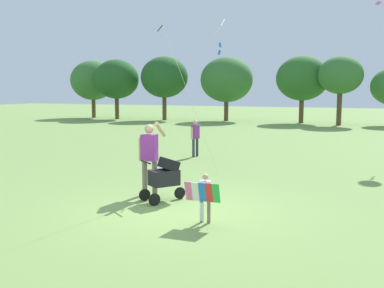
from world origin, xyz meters
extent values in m
plane|color=#75994C|center=(0.00, 0.00, 0.00)|extent=(120.00, 120.00, 0.00)
cylinder|color=brown|center=(-21.05, 26.24, 0.89)|extent=(0.36, 0.36, 1.79)
ellipsoid|color=#387033|center=(-21.05, 26.24, 3.52)|extent=(4.34, 3.91, 3.69)
cylinder|color=brown|center=(-17.84, 25.30, 0.97)|extent=(0.36, 0.36, 1.93)
ellipsoid|color=#235623|center=(-17.84, 25.30, 3.58)|extent=(4.11, 3.70, 3.50)
cylinder|color=brown|center=(-13.32, 25.87, 1.02)|extent=(0.36, 0.36, 2.05)
ellipsoid|color=#235623|center=(-13.32, 25.87, 3.71)|extent=(4.17, 3.75, 3.54)
cylinder|color=brown|center=(-7.97, 26.87, 0.85)|extent=(0.36, 0.36, 1.70)
ellipsoid|color=#387033|center=(-7.97, 26.87, 3.47)|extent=(4.44, 4.00, 3.78)
cylinder|color=brown|center=(-1.71, 26.93, 0.94)|extent=(0.36, 0.36, 1.88)
ellipsoid|color=#2D6628|center=(-1.71, 26.93, 3.52)|extent=(4.10, 3.69, 3.49)
cylinder|color=brown|center=(1.23, 25.79, 1.20)|extent=(0.36, 0.36, 2.40)
ellipsoid|color=#387033|center=(1.23, 25.79, 3.70)|extent=(3.26, 2.93, 2.77)
cylinder|color=#7F705B|center=(0.98, -0.64, 0.24)|extent=(0.07, 0.07, 0.48)
cylinder|color=#7F705B|center=(0.83, -0.64, 0.24)|extent=(0.07, 0.07, 0.48)
cube|color=silver|center=(0.90, -0.64, 0.66)|extent=(0.22, 0.14, 0.36)
cylinder|color=tan|center=(1.03, -0.63, 0.63)|extent=(0.05, 0.05, 0.32)
cylinder|color=tan|center=(0.77, -0.65, 0.63)|extent=(0.05, 0.05, 0.32)
sphere|color=tan|center=(0.90, -0.64, 0.91)|extent=(0.12, 0.12, 0.12)
cube|color=green|center=(1.19, -0.81, 0.65)|extent=(0.15, 0.15, 0.39)
cube|color=red|center=(1.05, -0.81, 0.65)|extent=(0.15, 0.15, 0.39)
cube|color=blue|center=(0.91, -0.82, 0.65)|extent=(0.15, 0.15, 0.39)
cube|color=white|center=(0.77, -0.83, 0.65)|extent=(0.15, 0.15, 0.39)
cube|color=pink|center=(0.64, -0.83, 0.65)|extent=(0.15, 0.15, 0.39)
cube|color=white|center=(0.91, -0.84, 0.27)|extent=(0.08, 0.02, 0.36)
cylinder|color=#7F705B|center=(-1.32, 0.92, 0.43)|extent=(0.13, 0.13, 0.86)
cylinder|color=#7F705B|center=(-1.05, 0.94, 0.43)|extent=(0.13, 0.13, 0.86)
cube|color=purple|center=(-1.18, 0.93, 1.19)|extent=(0.39, 0.26, 0.65)
cylinder|color=tan|center=(-1.42, 0.91, 1.14)|extent=(0.09, 0.09, 0.58)
cylinder|color=tan|center=(-0.96, 1.09, 1.63)|extent=(0.13, 0.53, 0.41)
sphere|color=tan|center=(-1.18, 0.93, 1.64)|extent=(0.22, 0.22, 0.22)
cylinder|color=black|center=(-0.35, 0.89, 0.14)|extent=(0.20, 0.25, 0.28)
cylinder|color=black|center=(-1.03, 0.39, 0.14)|extent=(0.20, 0.25, 0.28)
cylinder|color=black|center=(-0.61, 0.09, 0.14)|extent=(0.20, 0.25, 0.28)
cube|color=black|center=(-0.59, 0.55, 0.56)|extent=(0.73, 0.78, 0.36)
cube|color=black|center=(-0.52, 0.65, 0.86)|extent=(0.58, 0.58, 0.35)
cylinder|color=black|center=(-0.86, 0.17, 0.96)|extent=(0.41, 0.31, 0.04)
cube|color=white|center=(-0.58, 4.22, 4.42)|extent=(0.37, 0.62, 0.57)
cube|color=blue|center=(-0.54, 4.24, 3.93)|extent=(0.09, 0.07, 0.14)
cube|color=blue|center=(-0.57, 4.24, 3.71)|extent=(0.09, 0.07, 0.14)
cylinder|color=silver|center=(-0.76, 2.65, 2.14)|extent=(0.36, 3.15, 4.29)
cube|color=pink|center=(3.52, 29.36, 9.30)|extent=(0.52, 0.41, 0.38)
cube|color=black|center=(-8.80, 16.36, 6.41)|extent=(0.50, 0.48, 0.41)
cylinder|color=#33384C|center=(-2.62, 7.10, 0.35)|extent=(0.10, 0.10, 0.71)
cylinder|color=#33384C|center=(-2.56, 7.31, 0.35)|extent=(0.10, 0.10, 0.71)
cube|color=purple|center=(-2.59, 7.21, 0.97)|extent=(0.27, 0.35, 0.53)
cylinder|color=beige|center=(-2.65, 7.02, 0.94)|extent=(0.08, 0.08, 0.47)
cylinder|color=beige|center=(-2.53, 7.39, 0.94)|extent=(0.08, 0.08, 0.47)
sphere|color=beige|center=(-2.59, 7.21, 1.35)|extent=(0.18, 0.18, 0.18)
camera|label=1|loc=(3.92, -8.36, 2.57)|focal=40.81mm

